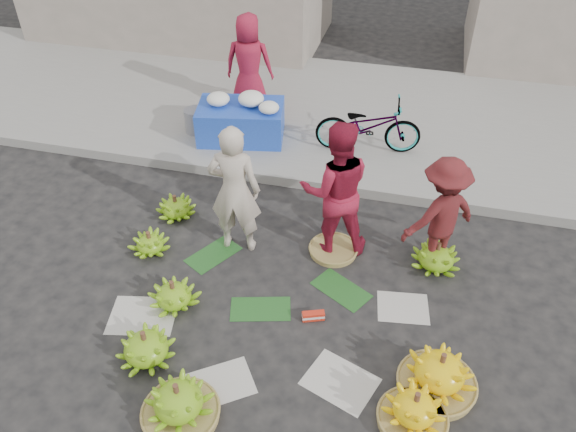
% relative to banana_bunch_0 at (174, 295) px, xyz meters
% --- Properties ---
extents(ground, '(80.00, 80.00, 0.00)m').
position_rel_banana_bunch_0_xyz_m(ground, '(1.03, 0.35, -0.15)').
color(ground, black).
rests_on(ground, ground).
extents(curb, '(40.00, 0.25, 0.15)m').
position_rel_banana_bunch_0_xyz_m(curb, '(1.03, 2.55, -0.07)').
color(curb, gray).
rests_on(curb, ground).
extents(sidewalk, '(40.00, 4.00, 0.12)m').
position_rel_banana_bunch_0_xyz_m(sidewalk, '(1.03, 4.65, -0.09)').
color(sidewalk, gray).
rests_on(sidewalk, ground).
extents(newspaper_scatter, '(3.20, 1.80, 0.00)m').
position_rel_banana_bunch_0_xyz_m(newspaper_scatter, '(1.03, -0.45, -0.14)').
color(newspaper_scatter, beige).
rests_on(newspaper_scatter, ground).
extents(banana_leaves, '(2.00, 1.00, 0.00)m').
position_rel_banana_bunch_0_xyz_m(banana_leaves, '(0.93, 0.55, -0.14)').
color(banana_leaves, '#194C1A').
rests_on(banana_leaves, ground).
extents(banana_bunch_0, '(0.56, 0.56, 0.34)m').
position_rel_banana_bunch_0_xyz_m(banana_bunch_0, '(0.00, 0.00, 0.00)').
color(banana_bunch_0, '#5D9F16').
rests_on(banana_bunch_0, ground).
extents(banana_bunch_1, '(0.69, 0.69, 0.38)m').
position_rel_banana_bunch_0_xyz_m(banana_bunch_1, '(0.03, -0.73, 0.02)').
color(banana_bunch_1, '#5D9F16').
rests_on(banana_bunch_1, ground).
extents(banana_bunch_2, '(0.69, 0.69, 0.47)m').
position_rel_banana_bunch_0_xyz_m(banana_bunch_2, '(0.60, -1.26, 0.06)').
color(banana_bunch_2, olive).
rests_on(banana_bunch_2, ground).
extents(banana_bunch_3, '(0.61, 0.61, 0.43)m').
position_rel_banana_bunch_0_xyz_m(banana_bunch_3, '(2.62, -0.81, 0.04)').
color(banana_bunch_3, olive).
rests_on(banana_bunch_3, ground).
extents(banana_bunch_4, '(0.82, 0.82, 0.49)m').
position_rel_banana_bunch_0_xyz_m(banana_bunch_4, '(2.82, -0.38, 0.07)').
color(banana_bunch_4, olive).
rests_on(banana_bunch_4, ground).
extents(banana_bunch_5, '(0.70, 0.70, 0.36)m').
position_rel_banana_bunch_0_xyz_m(banana_bunch_5, '(2.73, 1.30, 0.01)').
color(banana_bunch_5, '#5D9F16').
rests_on(banana_bunch_5, ground).
extents(banana_bunch_6, '(0.50, 0.50, 0.29)m').
position_rel_banana_bunch_0_xyz_m(banana_bunch_6, '(-0.63, 0.74, -0.02)').
color(banana_bunch_6, '#5D9F16').
rests_on(banana_bunch_6, ground).
extents(banana_bunch_7, '(0.65, 0.65, 0.32)m').
position_rel_banana_bunch_0_xyz_m(banana_bunch_7, '(-0.60, 1.46, -0.01)').
color(banana_bunch_7, '#5D9F16').
rests_on(banana_bunch_7, ground).
extents(basket_spare, '(0.75, 0.75, 0.07)m').
position_rel_banana_bunch_0_xyz_m(basket_spare, '(1.53, 1.26, -0.11)').
color(basket_spare, olive).
rests_on(basket_spare, ground).
extents(incense_stack, '(0.25, 0.15, 0.10)m').
position_rel_banana_bunch_0_xyz_m(incense_stack, '(1.52, 0.15, -0.09)').
color(incense_stack, red).
rests_on(incense_stack, ground).
extents(vendor_cream, '(0.65, 0.46, 1.66)m').
position_rel_banana_bunch_0_xyz_m(vendor_cream, '(0.37, 1.10, 0.68)').
color(vendor_cream, beige).
rests_on(vendor_cream, ground).
extents(vendor_red, '(0.98, 0.86, 1.70)m').
position_rel_banana_bunch_0_xyz_m(vendor_red, '(1.49, 1.37, 0.71)').
color(vendor_red, '#A91A33').
rests_on(vendor_red, ground).
extents(man_striped, '(1.05, 0.98, 1.42)m').
position_rel_banana_bunch_0_xyz_m(man_striped, '(2.69, 1.39, 0.56)').
color(man_striped, maroon).
rests_on(man_striped, ground).
extents(flower_table, '(1.41, 1.03, 0.74)m').
position_rel_banana_bunch_0_xyz_m(flower_table, '(-0.31, 3.39, 0.28)').
color(flower_table, '#1C40B6').
rests_on(flower_table, sidewalk).
extents(grey_bucket, '(0.33, 0.33, 0.38)m').
position_rel_banana_bunch_0_xyz_m(grey_bucket, '(-1.07, 3.39, 0.16)').
color(grey_bucket, slate).
rests_on(grey_bucket, sidewalk).
extents(flower_vendor, '(0.83, 0.59, 1.58)m').
position_rel_banana_bunch_0_xyz_m(flower_vendor, '(-0.46, 4.34, 0.77)').
color(flower_vendor, '#A91A33').
rests_on(flower_vendor, sidewalk).
extents(bicycle, '(0.76, 1.60, 0.81)m').
position_rel_banana_bunch_0_xyz_m(bicycle, '(1.60, 3.50, 0.38)').
color(bicycle, gray).
rests_on(bicycle, sidewalk).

